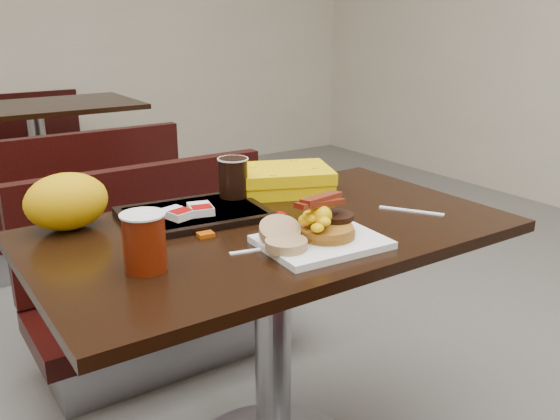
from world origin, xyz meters
TOP-DOWN VIEW (x-y plane):
  - table_near at (0.00, 0.00)m, footprint 1.20×0.70m
  - bench_near_n at (0.00, 0.70)m, footprint 1.00×0.46m
  - table_far at (0.00, 2.60)m, footprint 1.20×0.70m
  - bench_far_s at (0.00, 1.90)m, footprint 1.00×0.46m
  - bench_far_n at (0.00, 3.30)m, footprint 1.00×0.46m
  - platter at (0.02, -0.18)m, footprint 0.29×0.23m
  - pancake_stack at (0.04, -0.17)m, footprint 0.16×0.16m
  - sausage_patty at (0.09, -0.15)m, footprint 0.10×0.10m
  - scrambled_eggs at (0.02, -0.17)m, footprint 0.11×0.11m
  - bacon_strips at (0.03, -0.16)m, footprint 0.17×0.11m
  - muffin_bottom at (-0.08, -0.18)m, footprint 0.10×0.10m
  - muffin_top at (-0.06, -0.13)m, footprint 0.12×0.12m
  - coffee_cup_near at (-0.37, -0.08)m, footprint 0.10×0.10m
  - fork at (-0.14, -0.11)m, footprint 0.13×0.05m
  - knife at (0.38, -0.11)m, footprint 0.11×0.16m
  - condiment_syrup at (-0.18, 0.03)m, footprint 0.04×0.03m
  - condiment_ketchup at (0.05, 0.05)m, footprint 0.04×0.03m
  - tray at (-0.13, 0.18)m, footprint 0.40×0.31m
  - hashbrown_sleeve_left at (-0.19, 0.15)m, footprint 0.08×0.09m
  - hashbrown_sleeve_right at (-0.13, 0.15)m, footprint 0.08×0.09m
  - coffee_cup_far at (0.02, 0.23)m, footprint 0.09×0.09m
  - clamshell at (0.20, 0.25)m, footprint 0.33×0.30m
  - paper_bag at (-0.44, 0.27)m, footprint 0.22×0.16m

SIDE VIEW (x-z plane):
  - bench_near_n at x=0.00m, z-range 0.00..0.72m
  - bench_far_s at x=0.00m, z-range 0.00..0.72m
  - bench_far_n at x=0.00m, z-range 0.00..0.72m
  - table_near at x=0.00m, z-range 0.00..0.75m
  - table_far at x=0.00m, z-range 0.00..0.75m
  - fork at x=-0.14m, z-range 0.75..0.75m
  - knife at x=0.38m, z-range 0.75..0.75m
  - condiment_syrup at x=-0.18m, z-range 0.75..0.76m
  - condiment_ketchup at x=0.05m, z-range 0.75..0.76m
  - platter at x=0.02m, z-range 0.75..0.77m
  - tray at x=-0.13m, z-range 0.75..0.77m
  - muffin_bottom at x=-0.08m, z-range 0.77..0.79m
  - hashbrown_sleeve_left at x=-0.19m, z-range 0.77..0.79m
  - hashbrown_sleeve_right at x=-0.13m, z-range 0.77..0.79m
  - pancake_stack at x=0.04m, z-range 0.77..0.79m
  - clamshell at x=0.20m, z-range 0.75..0.82m
  - muffin_top at x=-0.06m, z-range 0.76..0.82m
  - sausage_patty at x=0.09m, z-range 0.79..0.81m
  - coffee_cup_near at x=-0.37m, z-range 0.75..0.88m
  - scrambled_eggs at x=0.02m, z-range 0.79..0.84m
  - paper_bag at x=-0.44m, z-range 0.75..0.89m
  - coffee_cup_far at x=0.02m, z-range 0.77..0.88m
  - bacon_strips at x=0.03m, z-range 0.85..0.86m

